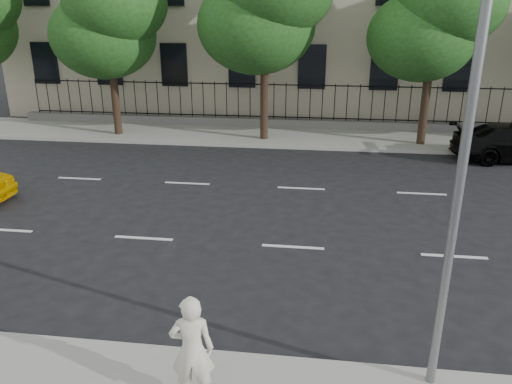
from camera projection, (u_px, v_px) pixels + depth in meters
ground at (286, 300)px, 10.53m from camera, size 120.00×120.00×0.00m
far_sidewalk at (308, 137)px, 23.52m from camera, size 60.00×4.00×0.15m
lane_markings at (298, 213)px, 14.94m from camera, size 49.60×4.62×0.01m
iron_fence at (309, 118)px, 24.91m from camera, size 30.00×0.50×2.20m
street_light at (467, 58)px, 6.79m from camera, size 0.25×3.32×8.05m
tree_b at (109, 7)px, 22.03m from camera, size 5.53×5.12×8.97m
tree_d at (436, 7)px, 20.32m from camera, size 5.34×4.94×8.84m
woman_near at (192, 350)px, 7.36m from camera, size 0.72×0.54×1.80m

